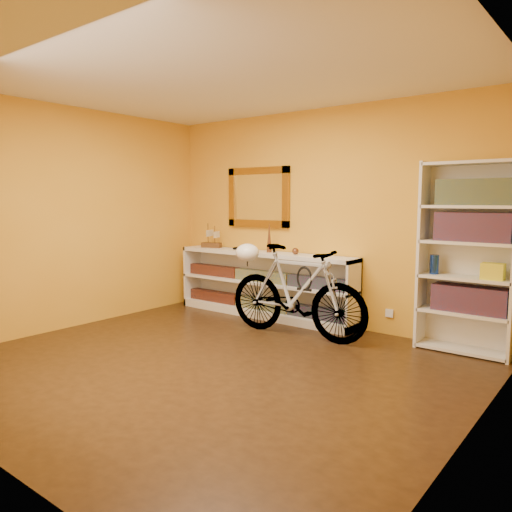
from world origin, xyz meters
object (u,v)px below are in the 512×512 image
Objects in this scene: bookcase at (467,258)px; bicycle at (296,291)px; helmet at (247,253)px; console_unit at (263,284)px.

bookcase reaches higher than bicycle.
bookcase reaches higher than helmet.
bicycle is at bearing -161.12° from bookcase.
console_unit is 1.37× the size of bookcase.
bookcase is 2.36m from helmet.
bookcase reaches higher than console_unit.
bookcase is at bearing -73.88° from bicycle.
helmet is at bearing -71.63° from console_unit.
helmet is (-0.66, -0.03, 0.39)m from bicycle.
helmet is (0.19, -0.56, 0.48)m from console_unit.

